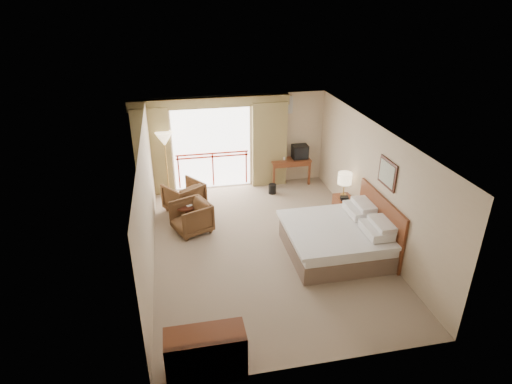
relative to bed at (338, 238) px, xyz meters
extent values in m
plane|color=gray|center=(-1.50, 0.60, -0.38)|extent=(7.00, 7.00, 0.00)
plane|color=white|center=(-1.50, 0.60, 2.32)|extent=(7.00, 7.00, 0.00)
plane|color=#C9B393|center=(-1.50, 4.10, 0.97)|extent=(5.00, 0.00, 5.00)
plane|color=#C9B393|center=(-1.50, -2.90, 0.97)|extent=(5.00, 0.00, 5.00)
plane|color=#C9B393|center=(-4.00, 0.60, 0.97)|extent=(0.00, 7.00, 7.00)
plane|color=#C9B393|center=(1.00, 0.60, 0.97)|extent=(0.00, 7.00, 7.00)
plane|color=white|center=(-2.30, 4.08, 0.82)|extent=(2.40, 0.00, 2.40)
cube|color=#B8260F|center=(-2.30, 4.06, 0.57)|extent=(2.09, 0.03, 0.04)
cube|color=#B8260F|center=(-2.30, 4.06, 0.67)|extent=(2.09, 0.03, 0.04)
cube|color=#B8260F|center=(-3.29, 4.06, 0.17)|extent=(0.04, 0.03, 1.00)
cube|color=#B8260F|center=(-2.30, 4.06, 0.17)|extent=(0.04, 0.03, 1.00)
cube|color=#B8260F|center=(-1.31, 4.06, 0.17)|extent=(0.04, 0.03, 1.00)
cube|color=olive|center=(-3.95, 3.95, 0.87)|extent=(1.00, 0.26, 2.50)
cube|color=olive|center=(-0.65, 3.95, 0.87)|extent=(1.00, 0.26, 2.50)
cube|color=olive|center=(-2.30, 3.98, 2.17)|extent=(4.40, 0.22, 0.28)
cube|color=silver|center=(-0.20, 4.07, 1.97)|extent=(0.50, 0.04, 0.50)
cube|color=brown|center=(-0.05, 0.00, -0.18)|extent=(2.05, 2.00, 0.40)
cube|color=white|center=(-0.05, 0.00, 0.12)|extent=(2.01, 1.96, 0.22)
cube|color=white|center=(-0.10, 0.00, 0.25)|extent=(2.09, 2.06, 0.08)
cube|color=white|center=(0.65, -0.45, 0.40)|extent=(0.50, 0.75, 0.18)
cube|color=white|center=(0.65, 0.45, 0.40)|extent=(0.50, 0.75, 0.18)
cube|color=white|center=(0.78, -0.45, 0.52)|extent=(0.40, 0.70, 0.14)
cube|color=white|center=(0.78, 0.45, 0.52)|extent=(0.40, 0.70, 0.14)
cube|color=#5F2915|center=(0.96, 0.00, 0.27)|extent=(0.06, 2.10, 1.30)
cube|color=black|center=(0.98, 0.00, 1.47)|extent=(0.03, 0.72, 0.60)
cube|color=silver|center=(0.96, 0.00, 1.47)|extent=(0.01, 0.60, 0.48)
cube|color=#5F2915|center=(0.74, 1.52, -0.08)|extent=(0.42, 0.50, 0.59)
cylinder|color=tan|center=(0.74, 1.57, 0.25)|extent=(0.14, 0.14, 0.04)
cylinder|color=tan|center=(0.74, 1.57, 0.44)|extent=(0.03, 0.03, 0.37)
cylinder|color=#FFE5B2|center=(0.74, 1.57, 0.70)|extent=(0.35, 0.35, 0.29)
cube|color=black|center=(0.69, 1.37, 0.25)|extent=(0.21, 0.18, 0.08)
cube|color=#5F2915|center=(-0.02, 3.90, 0.37)|extent=(1.18, 0.57, 0.05)
cube|color=#5F2915|center=(-0.56, 3.65, -0.01)|extent=(0.06, 0.06, 0.73)
cube|color=#5F2915|center=(0.53, 3.65, -0.01)|extent=(0.06, 0.06, 0.73)
cube|color=#5F2915|center=(-0.56, 4.14, -0.01)|extent=(0.06, 0.06, 0.73)
cube|color=#5F2915|center=(0.53, 4.14, -0.01)|extent=(0.06, 0.06, 0.73)
cube|color=#5F2915|center=(-0.02, 4.14, 0.07)|extent=(1.08, 0.03, 0.54)
cube|color=#5F2915|center=(-0.02, 3.64, 0.29)|extent=(1.08, 0.03, 0.12)
cube|color=black|center=(0.28, 3.90, 0.60)|extent=(0.45, 0.35, 0.41)
cube|color=black|center=(0.28, 3.72, 0.60)|extent=(0.41, 0.02, 0.33)
cylinder|color=black|center=(-0.37, 3.90, 0.52)|extent=(0.13, 0.13, 0.26)
cylinder|color=white|center=(-0.22, 3.85, 0.45)|extent=(0.09, 0.09, 0.11)
cylinder|color=black|center=(-0.70, 3.27, -0.24)|extent=(0.28, 0.28, 0.28)
imported|color=#4B301C|center=(-3.21, 2.71, -0.38)|extent=(1.21, 1.22, 0.81)
imported|color=#4B301C|center=(-3.10, 1.60, -0.38)|extent=(1.09, 1.08, 0.77)
cylinder|color=black|center=(-3.21, 1.94, 0.13)|extent=(0.48, 0.48, 0.04)
cylinder|color=black|center=(-3.21, 1.94, -0.12)|extent=(0.06, 0.06, 0.48)
cylinder|color=black|center=(-3.21, 1.94, -0.36)|extent=(0.34, 0.34, 0.03)
imported|color=white|center=(-3.21, 1.94, 0.15)|extent=(0.23, 0.25, 0.02)
cylinder|color=tan|center=(-3.60, 3.75, -0.36)|extent=(0.30, 0.30, 0.03)
cylinder|color=tan|center=(-3.60, 3.75, 0.43)|extent=(0.03, 0.03, 1.62)
cone|color=#FFE5B2|center=(-3.60, 3.75, 1.30)|extent=(0.48, 0.48, 0.38)
cube|color=#5F2915|center=(-3.16, -2.73, 0.02)|extent=(1.20, 0.50, 0.80)
cube|color=black|center=(-3.16, -2.98, 0.02)|extent=(1.10, 0.02, 0.70)
camera|label=1|loc=(-3.36, -7.52, 5.00)|focal=30.00mm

